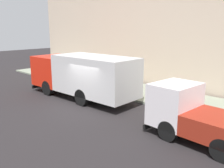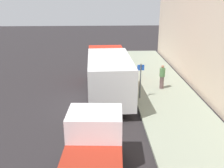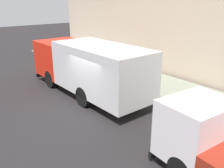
{
  "view_description": "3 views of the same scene",
  "coord_description": "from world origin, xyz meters",
  "px_view_note": "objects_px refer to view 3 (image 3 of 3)",
  "views": [
    {
      "loc": [
        -8.98,
        -10.89,
        4.63
      ],
      "look_at": [
        1.69,
        -0.72,
        1.27
      ],
      "focal_mm": 39.74,
      "sensor_mm": 36.0,
      "label": 1
    },
    {
      "loc": [
        0.78,
        -14.93,
        6.66
      ],
      "look_at": [
        1.5,
        0.7,
        1.15
      ],
      "focal_mm": 42.29,
      "sensor_mm": 36.0,
      "label": 2
    },
    {
      "loc": [
        -5.54,
        -9.29,
        5.13
      ],
      "look_at": [
        1.34,
        -0.43,
        1.16
      ],
      "focal_mm": 39.14,
      "sensor_mm": 36.0,
      "label": 3
    }
  ],
  "objects_px": {
    "traffic_cone_orange": "(87,66)",
    "street_sign_post": "(126,66)",
    "large_utility_truck": "(88,66)",
    "pedestrian_walking": "(130,63)"
  },
  "relations": [
    {
      "from": "traffic_cone_orange",
      "to": "street_sign_post",
      "type": "height_order",
      "value": "street_sign_post"
    },
    {
      "from": "large_utility_truck",
      "to": "traffic_cone_orange",
      "type": "height_order",
      "value": "large_utility_truck"
    },
    {
      "from": "large_utility_truck",
      "to": "street_sign_post",
      "type": "xyz_separation_m",
      "value": [
        2.0,
        -0.89,
        -0.14
      ]
    },
    {
      "from": "traffic_cone_orange",
      "to": "street_sign_post",
      "type": "xyz_separation_m",
      "value": [
        -0.16,
        -4.46,
        1.03
      ]
    },
    {
      "from": "large_utility_truck",
      "to": "street_sign_post",
      "type": "relative_size",
      "value": 3.7
    },
    {
      "from": "large_utility_truck",
      "to": "traffic_cone_orange",
      "type": "bearing_deg",
      "value": 57.13
    },
    {
      "from": "pedestrian_walking",
      "to": "traffic_cone_orange",
      "type": "relative_size",
      "value": 2.62
    },
    {
      "from": "pedestrian_walking",
      "to": "street_sign_post",
      "type": "height_order",
      "value": "street_sign_post"
    },
    {
      "from": "street_sign_post",
      "to": "large_utility_truck",
      "type": "bearing_deg",
      "value": 156.15
    },
    {
      "from": "traffic_cone_orange",
      "to": "street_sign_post",
      "type": "relative_size",
      "value": 0.29
    }
  ]
}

